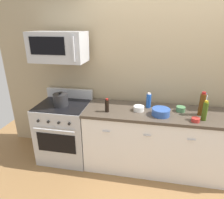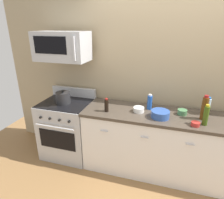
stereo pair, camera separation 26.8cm
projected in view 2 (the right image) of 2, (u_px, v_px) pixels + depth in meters
ground_plane at (163, 171)px, 2.91m from camera, size 6.49×6.49×0.00m
back_wall at (173, 76)px, 2.79m from camera, size 5.41×0.10×2.70m
counter_unit at (166, 145)px, 2.74m from camera, size 2.32×0.66×0.92m
range_oven at (68, 128)px, 3.16m from camera, size 0.76×0.69×1.07m
microwave at (62, 46)px, 2.73m from camera, size 0.74×0.44×0.40m
bottle_soy_sauce_dark at (106, 105)px, 2.65m from camera, size 0.06×0.06×0.19m
bottle_water_clear at (208, 106)px, 2.55m from camera, size 0.06×0.06×0.24m
bottle_soda_blue at (150, 102)px, 2.72m from camera, size 0.07×0.07×0.22m
bottle_wine_amber at (204, 108)px, 2.41m from camera, size 0.08×0.08×0.32m
bottle_olive_oil at (206, 115)px, 2.28m from camera, size 0.06×0.06×0.26m
bowl_white_ceramic at (139, 109)px, 2.66m from camera, size 0.15×0.15×0.07m
bowl_red_small at (195, 124)px, 2.29m from camera, size 0.10×0.10×0.05m
bowl_blue_mixing at (160, 114)px, 2.49m from camera, size 0.24×0.24×0.09m
bowl_green_glaze at (182, 112)px, 2.58m from camera, size 0.12×0.12×0.07m
stockpot at (63, 98)px, 2.91m from camera, size 0.21×0.21×0.21m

